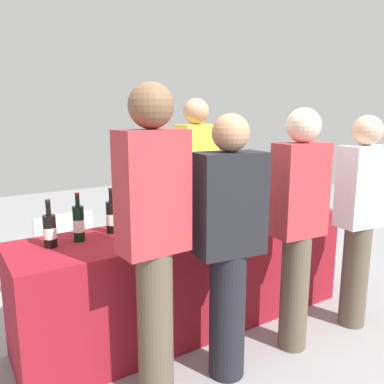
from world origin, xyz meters
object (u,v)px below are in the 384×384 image
at_px(wine_bottle_5, 228,202).
at_px(guest_1, 229,241).
at_px(wine_glass_4, 255,206).
at_px(guest_0, 153,232).
at_px(wine_glass_1, 204,217).
at_px(guest_3, 360,214).
at_px(wine_bottle_3, 124,214).
at_px(wine_bottle_0, 50,230).
at_px(wine_glass_3, 232,210).
at_px(wine_bottle_6, 237,197).
at_px(wine_bottle_2, 112,217).
at_px(wine_bottle_1, 79,223).
at_px(wine_glass_0, 185,216).
at_px(wine_bottle_7, 253,196).
at_px(guest_2, 298,221).
at_px(server_pouring, 196,184).
at_px(menu_board, 66,260).
at_px(wine_glass_2, 216,215).
at_px(wine_bottle_4, 162,208).

relative_size(wine_bottle_5, guest_1, 0.19).
bearing_deg(wine_glass_4, guest_0, -158.57).
xyz_separation_m(wine_glass_1, guest_3, (1.03, -0.53, -0.01)).
bearing_deg(wine_bottle_3, wine_glass_1, -33.70).
relative_size(wine_bottle_0, wine_glass_3, 2.05).
bearing_deg(wine_glass_3, wine_bottle_6, 44.19).
xyz_separation_m(wine_bottle_3, wine_glass_1, (0.48, -0.32, -0.02)).
bearing_deg(guest_1, guest_3, 5.65).
xyz_separation_m(wine_bottle_5, guest_0, (-1.01, -0.65, 0.08)).
xyz_separation_m(wine_bottle_2, wine_glass_3, (0.86, -0.25, -0.01)).
bearing_deg(wine_glass_1, wine_bottle_2, 153.86).
distance_m(wine_bottle_1, wine_glass_0, 0.73).
bearing_deg(wine_glass_4, wine_bottle_7, 52.80).
bearing_deg(wine_bottle_7, wine_bottle_0, -179.01).
relative_size(wine_bottle_2, guest_2, 0.19).
relative_size(server_pouring, guest_2, 1.06).
bearing_deg(wine_bottle_0, wine_bottle_2, 8.78).
bearing_deg(menu_board, server_pouring, -14.97).
relative_size(wine_bottle_7, guest_0, 0.18).
height_order(wine_bottle_0, wine_bottle_3, wine_bottle_3).
relative_size(wine_glass_0, server_pouring, 0.08).
relative_size(wine_bottle_5, menu_board, 0.38).
distance_m(wine_bottle_6, wine_glass_1, 0.61).
xyz_separation_m(wine_bottle_5, guest_3, (0.63, -0.78, -0.02)).
distance_m(wine_glass_1, wine_glass_2, 0.10).
bearing_deg(menu_board, guest_2, -58.05).
bearing_deg(wine_glass_4, wine_bottle_4, 160.55).
xyz_separation_m(wine_glass_0, guest_0, (-0.51, -0.49, 0.09)).
relative_size(wine_bottle_7, menu_board, 0.41).
bearing_deg(wine_bottle_1, wine_bottle_5, 0.50).
bearing_deg(wine_bottle_3, wine_bottle_5, -4.54).
height_order(wine_bottle_2, wine_bottle_5, wine_bottle_2).
height_order(wine_glass_1, guest_2, guest_2).
xyz_separation_m(wine_bottle_1, wine_bottle_3, (0.35, 0.08, -0.01)).
xyz_separation_m(wine_bottle_5, wine_bottle_7, (0.27, -0.00, 0.02)).
bearing_deg(guest_1, wine_bottle_3, 120.68).
height_order(wine_glass_0, guest_2, guest_2).
distance_m(wine_bottle_3, guest_0, 0.73).
bearing_deg(wine_bottle_5, wine_bottle_1, -179.50).
relative_size(wine_glass_1, guest_2, 0.08).
height_order(guest_1, guest_2, guest_2).
bearing_deg(wine_glass_2, wine_bottle_4, 133.51).
bearing_deg(wine_bottle_5, wine_bottle_4, 175.85).
bearing_deg(guest_2, guest_1, -176.42).
bearing_deg(wine_bottle_4, wine_bottle_5, -4.15).
distance_m(wine_glass_1, menu_board, 1.32).
distance_m(wine_glass_2, wine_glass_4, 0.42).
bearing_deg(wine_bottle_6, menu_board, 151.22).
height_order(wine_bottle_6, wine_glass_2, wine_bottle_6).
bearing_deg(wine_bottle_7, wine_glass_4, -127.20).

